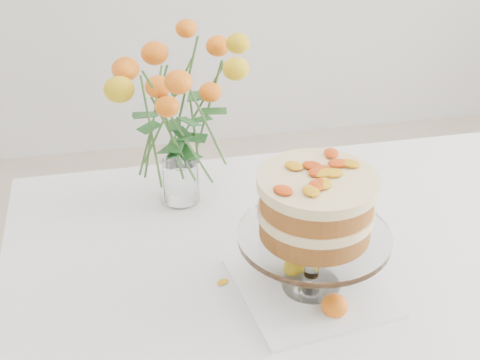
% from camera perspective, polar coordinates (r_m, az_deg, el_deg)
% --- Properties ---
extents(table, '(1.43, 0.93, 0.76)m').
position_cam_1_polar(table, '(1.51, 8.09, -8.60)').
color(table, tan).
rests_on(table, ground).
extents(napkin, '(0.31, 0.31, 0.01)m').
position_cam_1_polar(napkin, '(1.35, 6.03, -9.07)').
color(napkin, white).
rests_on(napkin, table).
extents(cake_stand, '(0.29, 0.29, 0.26)m').
position_cam_1_polar(cake_stand, '(1.25, 6.48, -2.72)').
color(cake_stand, silver).
rests_on(cake_stand, napkin).
extents(rose_vase, '(0.37, 0.37, 0.44)m').
position_cam_1_polar(rose_vase, '(1.49, -5.44, 6.58)').
color(rose_vase, silver).
rests_on(rose_vase, table).
extents(loose_rose_near, '(0.09, 0.05, 0.04)m').
position_cam_1_polar(loose_rose_near, '(1.37, 4.81, -7.60)').
color(loose_rose_near, gold).
rests_on(loose_rose_near, table).
extents(loose_rose_far, '(0.09, 0.05, 0.04)m').
position_cam_1_polar(loose_rose_far, '(1.29, 8.11, -10.57)').
color(loose_rose_far, '#E2460B').
rests_on(loose_rose_far, table).
extents(stray_petal_a, '(0.03, 0.02, 0.00)m').
position_cam_1_polar(stray_petal_a, '(1.35, 4.83, -9.25)').
color(stray_petal_a, orange).
rests_on(stray_petal_a, table).
extents(stray_petal_b, '(0.03, 0.02, 0.00)m').
position_cam_1_polar(stray_petal_b, '(1.35, 9.45, -9.68)').
color(stray_petal_b, orange).
rests_on(stray_petal_b, table).
extents(stray_petal_c, '(0.03, 0.02, 0.00)m').
position_cam_1_polar(stray_petal_c, '(1.34, 11.67, -10.48)').
color(stray_petal_c, orange).
rests_on(stray_petal_c, table).
extents(stray_petal_d, '(0.03, 0.02, 0.00)m').
position_cam_1_polar(stray_petal_d, '(1.36, -1.48, -8.71)').
color(stray_petal_d, orange).
rests_on(stray_petal_d, table).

